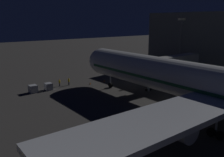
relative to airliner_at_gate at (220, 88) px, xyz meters
name	(u,v)px	position (x,y,z in m)	size (l,w,h in m)	color
ground_plane	(171,109)	(0.00, -8.62, -5.83)	(320.00, 320.00, 0.00)	#383533
airliner_at_gate	(220,88)	(0.00, 0.00, 0.00)	(57.45, 66.96, 20.17)	silver
jet_bridge	(166,62)	(-10.66, -19.24, 0.10)	(19.56, 3.40, 7.47)	#9E9E99
apron_floodlight_mast	(180,42)	(-25.50, -26.62, 3.64)	(2.90, 0.50, 16.13)	#59595E
baggage_container_near_belt	(33,89)	(16.00, -33.92, -4.99)	(1.67, 1.72, 1.68)	#B7BABF
baggage_container_far_row	(48,86)	(12.43, -33.87, -5.04)	(1.51, 1.68, 1.58)	#B7BABF
ground_crew_near_nose_gear	(59,82)	(9.08, -35.09, -4.85)	(0.40, 0.40, 1.77)	black
ground_crew_marshaller_fwd	(69,81)	(6.78, -34.69, -4.83)	(0.40, 0.40, 1.81)	black
traffic_cone_nose_port	(104,81)	(-2.20, -32.22, -5.55)	(0.36, 0.36, 0.55)	orange
traffic_cone_nose_starboard	(90,83)	(2.20, -32.22, -5.55)	(0.36, 0.36, 0.55)	orange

